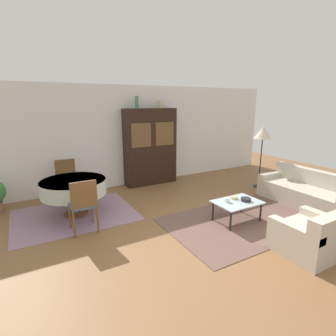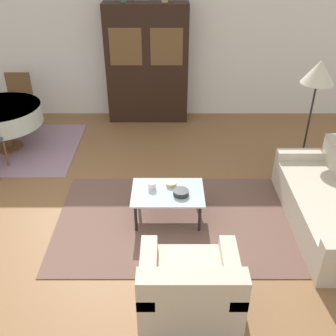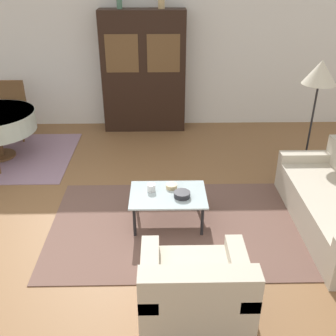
# 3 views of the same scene
# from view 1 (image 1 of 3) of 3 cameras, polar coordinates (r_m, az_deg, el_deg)

# --- Properties ---
(ground_plane) EXTENTS (14.00, 14.00, 0.00)m
(ground_plane) POSITION_cam_1_polar(r_m,az_deg,el_deg) (4.52, 6.80, -15.96)
(ground_plane) COLOR brown
(wall_back) EXTENTS (10.00, 0.06, 2.70)m
(wall_back) POSITION_cam_1_polar(r_m,az_deg,el_deg) (7.21, -10.22, 6.68)
(wall_back) COLOR white
(wall_back) RESTS_ON ground_plane
(area_rug) EXTENTS (3.06, 1.93, 0.01)m
(area_rug) POSITION_cam_1_polar(r_m,az_deg,el_deg) (5.45, 16.17, -10.93)
(area_rug) COLOR brown
(area_rug) RESTS_ON ground_plane
(dining_rug) EXTENTS (2.35, 1.81, 0.01)m
(dining_rug) POSITION_cam_1_polar(r_m,az_deg,el_deg) (5.81, -19.57, -9.58)
(dining_rug) COLOR gray
(dining_rug) RESTS_ON ground_plane
(couch) EXTENTS (0.84, 2.02, 0.76)m
(couch) POSITION_cam_1_polar(r_m,az_deg,el_deg) (6.70, 27.98, -4.77)
(couch) COLOR beige
(couch) RESTS_ON ground_plane
(armchair) EXTENTS (0.94, 0.83, 0.74)m
(armchair) POSITION_cam_1_polar(r_m,az_deg,el_deg) (4.67, 28.92, -12.87)
(armchair) COLOR beige
(armchair) RESTS_ON ground_plane
(coffee_table) EXTENTS (0.89, 0.62, 0.40)m
(coffee_table) POSITION_cam_1_polar(r_m,az_deg,el_deg) (5.26, 14.83, -7.47)
(coffee_table) COLOR black
(coffee_table) RESTS_ON area_rug
(display_cabinet) EXTENTS (1.46, 0.41, 2.10)m
(display_cabinet) POSITION_cam_1_polar(r_m,az_deg,el_deg) (7.31, -3.88, 4.61)
(display_cabinet) COLOR black
(display_cabinet) RESTS_ON ground_plane
(dining_table) EXTENTS (1.29, 1.29, 0.74)m
(dining_table) POSITION_cam_1_polar(r_m,az_deg,el_deg) (5.61, -19.84, -3.94)
(dining_table) COLOR brown
(dining_table) RESTS_ON dining_rug
(dining_chair_near) EXTENTS (0.44, 0.44, 0.97)m
(dining_chair_near) POSITION_cam_1_polar(r_m,az_deg,el_deg) (4.82, -17.98, -7.15)
(dining_chair_near) COLOR brown
(dining_chair_near) RESTS_ON dining_rug
(dining_chair_far) EXTENTS (0.44, 0.44, 0.97)m
(dining_chair_far) POSITION_cam_1_polar(r_m,az_deg,el_deg) (6.44, -21.17, -2.06)
(dining_chair_far) COLOR brown
(dining_chair_far) RESTS_ON dining_rug
(floor_lamp) EXTENTS (0.46, 0.46, 1.65)m
(floor_lamp) POSITION_cam_1_polar(r_m,az_deg,el_deg) (7.35, 19.96, 6.87)
(floor_lamp) COLOR black
(floor_lamp) RESTS_ON ground_plane
(cup) EXTENTS (0.10, 0.10, 0.09)m
(cup) POSITION_cam_1_polar(r_m,az_deg,el_deg) (5.15, 12.74, -6.79)
(cup) COLOR white
(cup) RESTS_ON coffee_table
(bowl) EXTENTS (0.19, 0.19, 0.06)m
(bowl) POSITION_cam_1_polar(r_m,az_deg,el_deg) (5.30, 16.60, -6.59)
(bowl) COLOR #232328
(bowl) RESTS_ON coffee_table
(bowl_small) EXTENTS (0.13, 0.13, 0.05)m
(bowl_small) POSITION_cam_1_polar(r_m,az_deg,el_deg) (5.35, 14.20, -6.29)
(bowl_small) COLOR tan
(bowl_small) RESTS_ON coffee_table
(vase_tall) EXTENTS (0.09, 0.09, 0.31)m
(vase_tall) POSITION_cam_1_polar(r_m,az_deg,el_deg) (7.06, -6.80, 14.03)
(vase_tall) COLOR #4C7A60
(vase_tall) RESTS_ON display_cabinet
(vase_short) EXTENTS (0.11, 0.11, 0.20)m
(vase_short) POSITION_cam_1_polar(r_m,az_deg,el_deg) (7.36, -1.71, 13.69)
(vase_short) COLOR tan
(vase_short) RESTS_ON display_cabinet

